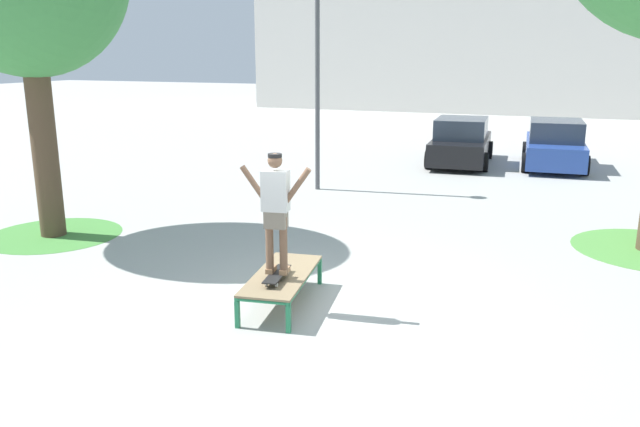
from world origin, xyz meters
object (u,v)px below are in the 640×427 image
car_blue (555,145)px  light_post (317,41)px  skateboard (277,274)px  skater (276,205)px  skate_box (282,277)px  car_black (461,143)px

car_blue → light_post: (-5.77, -5.91, 3.13)m
skateboard → skater: skater is taller
skater → skateboard: bearing=-81.0°
skateboard → light_post: size_ratio=0.14×
skate_box → skateboard: (0.04, -0.24, 0.12)m
car_black → car_blue: (2.87, 0.47, 0.00)m
skater → car_black: size_ratio=0.39×
car_black → skateboard: bearing=-91.7°
skate_box → skateboard: skateboard is taller
skate_box → car_blue: size_ratio=0.46×
skater → light_post: 8.52m
car_black → light_post: light_post is taller
skateboard → car_black: (0.40, 13.26, 0.15)m
skateboard → skater: (-0.00, 0.00, 0.99)m
car_black → light_post: bearing=-118.0°
skater → skate_box: bearing=98.7°
skate_box → light_post: (-2.46, 7.58, 3.41)m
skate_box → light_post: light_post is taller
skateboard → car_black: size_ratio=0.19×
skate_box → light_post: bearing=108.0°
car_blue → skateboard: bearing=-103.4°
skater → light_post: (-2.50, 7.82, 2.29)m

